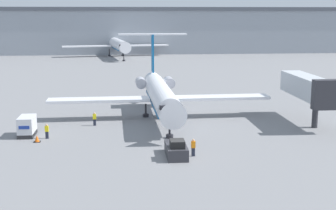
% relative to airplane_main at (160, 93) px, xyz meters
% --- Properties ---
extents(ground_plane, '(600.00, 600.00, 0.00)m').
position_rel_airplane_main_xyz_m(ground_plane, '(0.30, -17.46, -3.23)').
color(ground_plane, slate).
extents(terminal_building, '(180.00, 16.80, 15.41)m').
position_rel_airplane_main_xyz_m(terminal_building, '(0.30, 102.54, 4.50)').
color(terminal_building, '#8C939E').
rests_on(terminal_building, ground).
extents(airplane_main, '(28.96, 26.19, 10.43)m').
position_rel_airplane_main_xyz_m(airplane_main, '(0.00, 0.00, 0.00)').
color(airplane_main, white).
rests_on(airplane_main, ground).
extents(pushback_tug, '(1.91, 4.33, 1.85)m').
position_rel_airplane_main_xyz_m(pushback_tug, '(0.21, -16.86, -2.55)').
color(pushback_tug, '#2D2D33').
rests_on(pushback_tug, ground).
extents(luggage_cart, '(1.64, 3.16, 2.22)m').
position_rel_airplane_main_xyz_m(luggage_cart, '(-15.53, -7.77, -2.13)').
color(luggage_cart, '#232326').
rests_on(luggage_cart, ground).
extents(worker_near_tug, '(0.40, 0.24, 1.72)m').
position_rel_airplane_main_xyz_m(worker_near_tug, '(1.83, -17.00, -2.33)').
color(worker_near_tug, '#232838').
rests_on(worker_near_tug, ground).
extents(worker_by_wing, '(0.40, 0.24, 1.66)m').
position_rel_airplane_main_xyz_m(worker_by_wing, '(-8.33, -3.56, -2.37)').
color(worker_by_wing, '#232838').
rests_on(worker_by_wing, ground).
extents(worker_on_apron, '(0.40, 0.24, 1.65)m').
position_rel_airplane_main_xyz_m(worker_on_apron, '(-13.16, -9.16, -2.38)').
color(worker_on_apron, '#232838').
rests_on(worker_on_apron, ground).
extents(traffic_cone_left, '(0.71, 0.71, 0.76)m').
position_rel_airplane_main_xyz_m(traffic_cone_left, '(-14.01, -10.44, -2.87)').
color(traffic_cone_left, black).
rests_on(traffic_cone_left, ground).
extents(airplane_parked_far_left, '(33.60, 37.66, 10.76)m').
position_rel_airplane_main_xyz_m(airplane_parked_far_left, '(-6.98, 89.43, 0.78)').
color(airplane_parked_far_left, white).
rests_on(airplane_parked_far_left, ground).
extents(jet_bridge, '(3.20, 12.56, 6.19)m').
position_rel_airplane_main_xyz_m(jet_bridge, '(18.01, -4.56, 1.22)').
color(jet_bridge, '#2D2D33').
rests_on(jet_bridge, ground).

